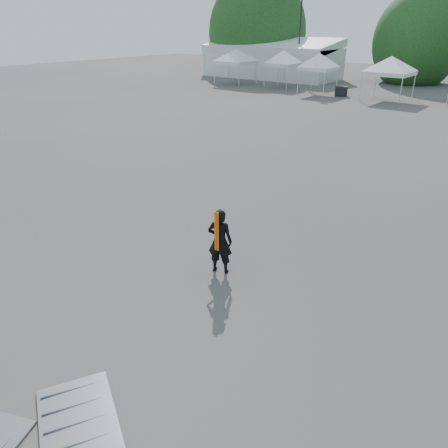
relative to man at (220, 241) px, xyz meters
The scene contains 12 objects.
ground 1.86m from the man, 92.72° to the left, with size 120.00×120.00×0.00m, color #474442.
marquee 42.81m from the man, 121.06° to the left, with size 15.00×6.25×4.23m.
light_pole_west 40.28m from the man, 116.88° to the left, with size 0.60×0.25×10.30m.
tree_far_w 47.61m from the man, 123.33° to the left, with size 4.80×4.80×7.30m.
tree_mid_w 42.55m from the man, 100.97° to the left, with size 4.16×4.16×6.33m.
tent_a 36.71m from the man, 126.20° to the left, with size 4.56×4.56×3.88m.
tent_b 34.66m from the man, 118.79° to the left, with size 3.81×3.81×3.88m.
tent_c 31.32m from the man, 112.95° to the left, with size 3.79×3.79×3.88m.
tent_d 29.67m from the man, 101.97° to the left, with size 4.69×4.69×3.88m.
man is the anchor object (origin of this frame).
barrier_mid 5.28m from the man, 75.17° to the right, with size 2.55×2.08×0.07m.
crate_west 30.44m from the man, 109.00° to the left, with size 1.02×0.79×0.79m, color black.
Camera 1 is at (6.00, -9.02, 5.67)m, focal length 35.00 mm.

